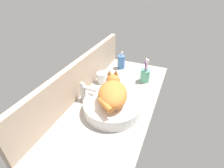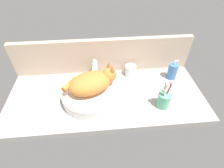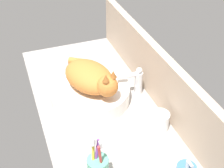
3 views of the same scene
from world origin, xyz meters
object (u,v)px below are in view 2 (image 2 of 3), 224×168
(sink_basin, at_px, (92,94))
(soap_dispenser, at_px, (172,71))
(water_glass, at_px, (130,71))
(faucet, at_px, (95,68))
(toothbrush_cup, at_px, (164,100))
(cat, at_px, (92,82))

(sink_basin, relative_size, soap_dispenser, 2.42)
(sink_basin, distance_m, water_glass, 0.34)
(faucet, height_order, soap_dispenser, soap_dispenser)
(soap_dispenser, relative_size, toothbrush_cup, 0.78)
(sink_basin, bearing_deg, cat, 24.84)
(cat, bearing_deg, soap_dispenser, 14.71)
(sink_basin, bearing_deg, water_glass, 36.89)
(soap_dispenser, bearing_deg, sink_basin, -165.05)
(soap_dispenser, xyz_separation_m, toothbrush_cup, (-0.14, -0.24, -0.00))
(sink_basin, height_order, cat, cat)
(cat, distance_m, water_glass, 0.34)
(cat, distance_m, toothbrush_cup, 0.42)
(sink_basin, bearing_deg, soap_dispenser, 14.95)
(water_glass, bearing_deg, faucet, 178.64)
(cat, bearing_deg, water_glass, 37.39)
(cat, bearing_deg, sink_basin, -155.16)
(sink_basin, xyz_separation_m, faucet, (0.03, 0.21, 0.04))
(cat, distance_m, faucet, 0.21)
(toothbrush_cup, bearing_deg, cat, 165.36)
(soap_dispenser, height_order, toothbrush_cup, toothbrush_cup)
(sink_basin, bearing_deg, faucet, 82.71)
(sink_basin, xyz_separation_m, cat, (0.01, 0.01, 0.09))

